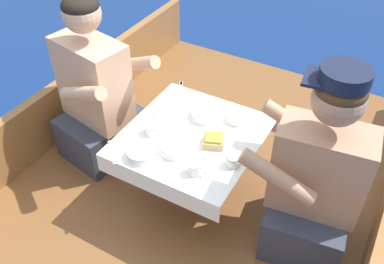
% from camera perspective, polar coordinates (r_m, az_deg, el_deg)
% --- Properties ---
extents(ground_plane, '(60.00, 60.00, 0.00)m').
position_cam_1_polar(ground_plane, '(2.63, -0.33, -12.52)').
color(ground_plane, navy).
extents(boat_deck, '(1.98, 2.94, 0.30)m').
position_cam_1_polar(boat_deck, '(2.51, -0.34, -10.42)').
color(boat_deck, brown).
rests_on(boat_deck, ground_plane).
extents(gunwale_port, '(0.06, 2.94, 0.36)m').
position_cam_1_polar(gunwale_port, '(2.75, -18.06, 2.22)').
color(gunwale_port, '#936033').
rests_on(gunwale_port, boat_deck).
extents(gunwale_starboard, '(0.06, 2.94, 0.36)m').
position_cam_1_polar(gunwale_starboard, '(2.13, 23.48, -13.78)').
color(gunwale_starboard, '#936033').
rests_on(gunwale_starboard, boat_deck).
extents(cockpit_table, '(0.66, 0.69, 0.40)m').
position_cam_1_polar(cockpit_table, '(2.16, 0.00, -1.31)').
color(cockpit_table, '#B2B2B7').
rests_on(cockpit_table, boat_deck).
extents(person_port, '(0.58, 0.52, 0.99)m').
position_cam_1_polar(person_port, '(2.46, -12.55, 4.54)').
color(person_port, '#333847').
rests_on(person_port, boat_deck).
extents(person_starboard, '(0.56, 0.50, 0.98)m').
position_cam_1_polar(person_starboard, '(1.99, 16.09, -6.30)').
color(person_starboard, '#333847').
rests_on(person_starboard, boat_deck).
extents(plate_sandwich, '(0.22, 0.22, 0.01)m').
position_cam_1_polar(plate_sandwich, '(2.07, 2.91, -1.72)').
color(plate_sandwich, white).
rests_on(plate_sandwich, cockpit_table).
extents(plate_bread, '(0.17, 0.17, 0.01)m').
position_cam_1_polar(plate_bread, '(2.27, -3.03, 2.57)').
color(plate_bread, white).
rests_on(plate_bread, cockpit_table).
extents(sandwich, '(0.13, 0.12, 0.05)m').
position_cam_1_polar(sandwich, '(2.05, 2.94, -1.16)').
color(sandwich, tan).
rests_on(sandwich, plate_sandwich).
extents(bowl_port_near, '(0.15, 0.15, 0.04)m').
position_cam_1_polar(bowl_port_near, '(2.23, 1.78, 2.49)').
color(bowl_port_near, white).
rests_on(bowl_port_near, cockpit_table).
extents(bowl_starboard_near, '(0.13, 0.13, 0.04)m').
position_cam_1_polar(bowl_starboard_near, '(2.23, 6.10, 2.16)').
color(bowl_starboard_near, white).
rests_on(bowl_starboard_near, cockpit_table).
extents(bowl_center_far, '(0.14, 0.14, 0.04)m').
position_cam_1_polar(bowl_center_far, '(2.03, -2.31, -2.07)').
color(bowl_center_far, white).
rests_on(bowl_center_far, cockpit_table).
extents(bowl_port_far, '(0.14, 0.14, 0.04)m').
position_cam_1_polar(bowl_port_far, '(2.01, -6.80, -2.80)').
color(bowl_port_far, white).
rests_on(bowl_port_far, cockpit_table).
extents(coffee_cup_port, '(0.11, 0.08, 0.05)m').
position_cam_1_polar(coffee_cup_port, '(2.14, -5.21, 0.51)').
color(coffee_cup_port, white).
rests_on(coffee_cup_port, cockpit_table).
extents(coffee_cup_starboard, '(0.09, 0.06, 0.06)m').
position_cam_1_polar(coffee_cup_starboard, '(1.92, 0.40, -4.82)').
color(coffee_cup_starboard, white).
rests_on(coffee_cup_starboard, cockpit_table).
extents(tin_can, '(0.07, 0.07, 0.05)m').
position_cam_1_polar(tin_can, '(1.96, 5.52, -3.85)').
color(tin_can, silver).
rests_on(tin_can, cockpit_table).
extents(utensil_knife_starboard, '(0.02, 0.17, 0.00)m').
position_cam_1_polar(utensil_knife_starboard, '(2.32, -0.04, 3.57)').
color(utensil_knife_starboard, silver).
rests_on(utensil_knife_starboard, cockpit_table).
extents(utensil_fork_port, '(0.10, 0.16, 0.00)m').
position_cam_1_polar(utensil_fork_port, '(2.45, -1.44, 5.83)').
color(utensil_fork_port, silver).
rests_on(utensil_fork_port, cockpit_table).
extents(utensil_spoon_center, '(0.13, 0.13, 0.01)m').
position_cam_1_polar(utensil_spoon_center, '(2.09, -10.66, -2.13)').
color(utensil_spoon_center, silver).
rests_on(utensil_spoon_center, cockpit_table).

